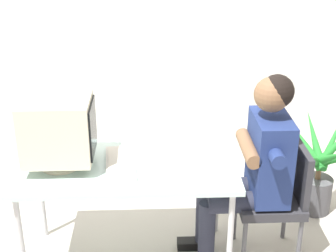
% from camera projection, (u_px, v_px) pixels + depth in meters
% --- Properties ---
extents(desk, '(1.36, 0.72, 0.74)m').
position_uv_depth(desk, '(127.00, 171.00, 3.13)').
color(desk, '#B7B7BC').
rests_on(desk, ground_plane).
extents(crt_monitor, '(0.42, 0.36, 0.44)m').
position_uv_depth(crt_monitor, '(58.00, 129.00, 2.98)').
color(crt_monitor, beige).
rests_on(crt_monitor, desk).
extents(keyboard, '(0.21, 0.45, 0.03)m').
position_uv_depth(keyboard, '(120.00, 163.00, 3.08)').
color(keyboard, silver).
rests_on(keyboard, desk).
extents(office_chair, '(0.42, 0.42, 0.82)m').
position_uv_depth(office_chair, '(278.00, 194.00, 3.26)').
color(office_chair, '#4C4C51').
rests_on(office_chair, ground_plane).
extents(person_seated, '(0.68, 0.60, 1.30)m').
position_uv_depth(person_seated, '(254.00, 162.00, 3.16)').
color(person_seated, navy).
rests_on(person_seated, ground_plane).
extents(potted_plant, '(0.77, 0.79, 0.80)m').
position_uv_depth(potted_plant, '(319.00, 167.00, 3.79)').
color(potted_plant, '#4C4C51').
rests_on(potted_plant, ground_plane).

